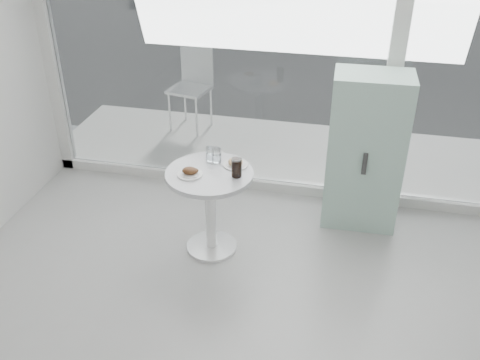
% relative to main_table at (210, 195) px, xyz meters
% --- Properties ---
extents(room_shell, '(6.00, 6.00, 6.00)m').
position_rel_main_table_xyz_m(room_shell, '(0.50, -2.46, 1.36)').
color(room_shell, white).
rests_on(room_shell, ground).
extents(storefront, '(5.00, 0.14, 3.00)m').
position_rel_main_table_xyz_m(storefront, '(0.57, 1.10, 1.16)').
color(storefront, silver).
rests_on(storefront, ground).
extents(main_table, '(0.72, 0.72, 0.77)m').
position_rel_main_table_xyz_m(main_table, '(0.00, 0.00, 0.00)').
color(main_table, white).
rests_on(main_table, ground).
extents(patio_deck, '(5.60, 1.60, 0.05)m').
position_rel_main_table_xyz_m(patio_deck, '(0.50, 1.90, -0.53)').
color(patio_deck, silver).
rests_on(patio_deck, ground).
extents(mint_cabinet, '(0.67, 0.47, 1.44)m').
position_rel_main_table_xyz_m(mint_cabinet, '(1.23, 0.74, 0.17)').
color(mint_cabinet, '#A4D1BE').
rests_on(mint_cabinet, ground).
extents(patio_chair, '(0.53, 0.53, 1.02)m').
position_rel_main_table_xyz_m(patio_chair, '(-0.86, 2.34, 0.08)').
color(patio_chair, white).
rests_on(patio_chair, patio_deck).
extents(plate_fritter, '(0.21, 0.21, 0.07)m').
position_rel_main_table_xyz_m(plate_fritter, '(-0.13, -0.08, 0.25)').
color(plate_fritter, silver).
rests_on(plate_fritter, main_table).
extents(plate_donut, '(0.21, 0.21, 0.05)m').
position_rel_main_table_xyz_m(plate_donut, '(0.18, 0.16, 0.24)').
color(plate_donut, silver).
rests_on(plate_donut, main_table).
extents(water_tumbler_a, '(0.07, 0.07, 0.12)m').
position_rel_main_table_xyz_m(water_tumbler_a, '(-0.04, 0.19, 0.27)').
color(water_tumbler_a, white).
rests_on(water_tumbler_a, main_table).
extents(water_tumbler_b, '(0.08, 0.08, 0.12)m').
position_rel_main_table_xyz_m(water_tumbler_b, '(0.02, 0.18, 0.27)').
color(water_tumbler_b, white).
rests_on(water_tumbler_b, main_table).
extents(cola_glass, '(0.08, 0.08, 0.16)m').
position_rel_main_table_xyz_m(cola_glass, '(0.23, -0.02, 0.30)').
color(cola_glass, white).
rests_on(cola_glass, main_table).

